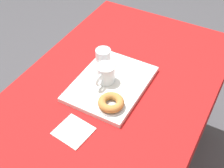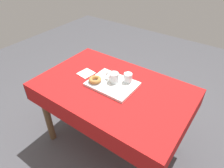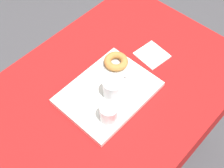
{
  "view_description": "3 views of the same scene",
  "coord_description": "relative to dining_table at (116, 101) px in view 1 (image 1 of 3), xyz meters",
  "views": [
    {
      "loc": [
        -0.88,
        -0.47,
        1.69
      ],
      "look_at": [
        -0.05,
        -0.01,
        0.78
      ],
      "focal_mm": 49.0,
      "sensor_mm": 36.0,
      "label": 1
    },
    {
      "loc": [
        0.78,
        -1.09,
        1.75
      ],
      "look_at": [
        -0.0,
        -0.01,
        0.76
      ],
      "focal_mm": 32.11,
      "sensor_mm": 36.0,
      "label": 2
    },
    {
      "loc": [
        0.52,
        0.53,
        1.83
      ],
      "look_at": [
        -0.05,
        0.0,
        0.75
      ],
      "focal_mm": 49.78,
      "sensor_mm": 36.0,
      "label": 3
    }
  ],
  "objects": [
    {
      "name": "tea_mug_left",
      "position": [
        -0.02,
        0.04,
        0.17
      ],
      "size": [
        0.12,
        0.08,
        0.08
      ],
      "color": "white",
      "rests_on": "serving_tray"
    },
    {
      "name": "water_glass_near",
      "position": [
        0.08,
        0.11,
        0.17
      ],
      "size": [
        0.07,
        0.07,
        0.08
      ],
      "color": "white",
      "rests_on": "serving_tray"
    },
    {
      "name": "sugar_donut_left",
      "position": [
        -0.14,
        -0.06,
        0.16
      ],
      "size": [
        0.11,
        0.11,
        0.03
      ],
      "primitive_type": "torus",
      "color": "#BC7F3D",
      "rests_on": "donut_plate_left"
    },
    {
      "name": "dining_table",
      "position": [
        0.0,
        0.0,
        0.0
      ],
      "size": [
        1.3,
        0.84,
        0.73
      ],
      "color": "red",
      "rests_on": "ground"
    },
    {
      "name": "donut_plate_left",
      "position": [
        -0.14,
        -0.06,
        0.14
      ],
      "size": [
        0.11,
        0.11,
        0.01
      ],
      "primitive_type": "cylinder",
      "color": "silver",
      "rests_on": "serving_tray"
    },
    {
      "name": "paper_napkin",
      "position": [
        -0.31,
        0.02,
        0.11
      ],
      "size": [
        0.14,
        0.15,
        0.01
      ],
      "primitive_type": "cube",
      "rotation": [
        0.0,
        0.0,
        -0.12
      ],
      "color": "white",
      "rests_on": "dining_table"
    },
    {
      "name": "serving_tray",
      "position": [
        -0.02,
        0.02,
        0.12
      ],
      "size": [
        0.39,
        0.3,
        0.02
      ],
      "primitive_type": "cube",
      "color": "white",
      "rests_on": "dining_table"
    }
  ]
}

